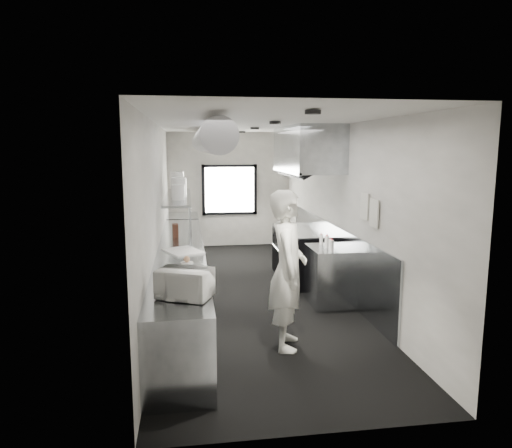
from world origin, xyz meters
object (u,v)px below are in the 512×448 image
object	(u,v)px
small_plate	(187,263)
squeeze_bottle_c	(327,242)
microwave	(184,284)
plate_stack_d	(177,182)
bottle_station	(330,276)
deli_tub_b	(163,282)
deli_tub_a	(163,288)
pass_shelf	(179,198)
far_work_table	(183,235)
exhaust_hood	(307,150)
squeeze_bottle_b	(330,245)
prep_counter	(182,278)
knife_block	(175,230)
plate_stack_a	(178,192)
line_cook	(288,270)
plate_stack_c	(177,186)
plate_stack_b	(179,187)
cutting_board	(183,251)
squeeze_bottle_e	(321,239)
squeeze_bottle_a	(332,246)
squeeze_bottle_d	(327,241)
range	(302,255)

from	to	relation	value
small_plate	squeeze_bottle_c	world-z (taller)	squeeze_bottle_c
microwave	plate_stack_d	world-z (taller)	plate_stack_d
bottle_station	small_plate	distance (m)	2.36
deli_tub_b	squeeze_bottle_c	size ratio (longest dim) A/B	0.83
deli_tub_b	deli_tub_a	bearing A→B (deg)	-86.13
pass_shelf	far_work_table	distance (m)	2.45
exhaust_hood	far_work_table	distance (m)	3.88
deli_tub_a	squeeze_bottle_b	bearing A→B (deg)	37.00
squeeze_bottle_b	small_plate	bearing A→B (deg)	-166.08
prep_counter	knife_block	world-z (taller)	knife_block
far_work_table	pass_shelf	bearing A→B (deg)	-91.07
pass_shelf	microwave	bearing A→B (deg)	-88.39
far_work_table	plate_stack_a	size ratio (longest dim) A/B	4.80
pass_shelf	microwave	size ratio (longest dim) A/B	6.02
prep_counter	far_work_table	xyz separation A→B (m)	(0.00, 3.70, 0.00)
line_cook	microwave	distance (m)	1.41
far_work_table	plate_stack_c	size ratio (longest dim) A/B	3.98
deli_tub_a	knife_block	distance (m)	3.21
plate_stack_c	plate_stack_d	bearing A→B (deg)	90.60
plate_stack_b	deli_tub_b	bearing A→B (deg)	-92.57
line_cook	cutting_board	distance (m)	1.97
far_work_table	knife_block	size ratio (longest dim) A/B	5.34
squeeze_bottle_e	exhaust_hood	bearing A→B (deg)	88.46
line_cook	far_work_table	bearing A→B (deg)	24.20
squeeze_bottle_a	squeeze_bottle_d	size ratio (longest dim) A/B	1.09
squeeze_bottle_e	squeeze_bottle_a	bearing A→B (deg)	-90.06
deli_tub_b	cutting_board	world-z (taller)	deli_tub_b
far_work_table	plate_stack_a	world-z (taller)	plate_stack_a
plate_stack_c	plate_stack_d	world-z (taller)	plate_stack_d
knife_block	deli_tub_a	bearing A→B (deg)	-96.02
prep_counter	squeeze_bottle_a	size ratio (longest dim) A/B	33.99
small_plate	squeeze_bottle_c	xyz separation A→B (m)	(2.13, 0.68, 0.09)
cutting_board	squeeze_bottle_b	world-z (taller)	squeeze_bottle_b
line_cook	plate_stack_c	size ratio (longest dim) A/B	6.43
exhaust_hood	far_work_table	world-z (taller)	exhaust_hood
deli_tub_a	plate_stack_c	xyz separation A→B (m)	(0.09, 3.85, 0.77)
small_plate	knife_block	size ratio (longest dim) A/B	0.75
line_cook	pass_shelf	bearing A→B (deg)	33.48
far_work_table	plate_stack_d	bearing A→B (deg)	-92.64
prep_counter	range	bearing A→B (deg)	28.74
plate_stack_d	deli_tub_a	bearing A→B (deg)	-91.17
knife_block	squeeze_bottle_d	world-z (taller)	knife_block
prep_counter	small_plate	size ratio (longest dim) A/B	35.37
plate_stack_c	squeeze_bottle_e	size ratio (longest dim) A/B	1.83
deli_tub_b	squeeze_bottle_d	world-z (taller)	squeeze_bottle_d
plate_stack_a	plate_stack_b	size ratio (longest dim) A/B	0.73
squeeze_bottle_c	squeeze_bottle_d	size ratio (longest dim) A/B	1.15
plate_stack_d	squeeze_bottle_c	bearing A→B (deg)	-46.56
plate_stack_a	plate_stack_c	distance (m)	0.89
pass_shelf	small_plate	bearing A→B (deg)	-86.84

